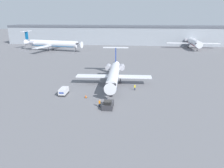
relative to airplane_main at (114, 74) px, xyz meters
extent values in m
plane|color=slate|center=(0.59, -18.42, -3.28)|extent=(600.00, 600.00, 0.00)
cube|color=#8C939E|center=(0.59, 101.58, 2.99)|extent=(180.00, 16.00, 12.54)
cube|color=#4C515B|center=(0.59, 101.58, 9.86)|extent=(180.00, 16.80, 1.20)
cylinder|color=silver|center=(0.04, -0.99, -0.03)|extent=(4.04, 21.96, 3.15)
cone|color=silver|center=(0.53, -13.16, -0.03)|extent=(3.25, 2.65, 3.15)
cube|color=black|center=(0.49, -12.15, 0.52)|extent=(2.70, 0.81, 0.44)
cone|color=silver|center=(-0.47, 11.66, -0.03)|extent=(2.97, 3.58, 2.84)
cube|color=navy|center=(0.04, -0.99, -1.05)|extent=(3.63, 19.76, 0.20)
cube|color=silver|center=(6.60, 0.37, -0.74)|extent=(10.19, 3.42, 0.36)
cube|color=silver|center=(-6.61, -0.16, -0.74)|extent=(10.19, 3.42, 0.36)
cylinder|color=#ADADB7|center=(2.04, 8.28, 0.36)|extent=(1.91, 3.32, 1.78)
cylinder|color=#ADADB7|center=(-2.71, 8.08, 0.36)|extent=(1.91, 3.32, 1.78)
cube|color=navy|center=(-0.50, 12.35, 4.02)|extent=(0.33, 2.21, 4.96)
cube|color=silver|center=(-0.50, 12.35, 6.50)|extent=(8.99, 2.16, 0.20)
cylinder|color=black|center=(0.44, -10.90, -2.44)|extent=(0.24, 0.24, 1.67)
cylinder|color=black|center=(0.44, -10.90, -3.08)|extent=(0.80, 0.80, 0.40)
cylinder|color=black|center=(-2.08, 0.62, -2.44)|extent=(0.24, 0.24, 1.67)
cylinder|color=black|center=(-2.08, 0.62, -3.08)|extent=(0.80, 0.80, 0.40)
cylinder|color=black|center=(2.02, 0.79, -2.44)|extent=(0.24, 0.24, 1.67)
cylinder|color=black|center=(2.02, 0.79, -3.08)|extent=(0.80, 0.80, 0.40)
cube|color=#2D2D33|center=(0.56, -18.20, -2.65)|extent=(2.38, 4.29, 1.25)
cube|color=black|center=(0.56, -19.14, -1.68)|extent=(1.67, 1.55, 0.70)
cube|color=black|center=(0.56, -16.14, -2.84)|extent=(2.15, 0.30, 0.75)
cube|color=#232326|center=(-12.57, -10.80, -3.05)|extent=(1.84, 3.79, 0.45)
cube|color=silver|center=(-12.57, -10.80, -2.14)|extent=(1.84, 3.79, 1.37)
cube|color=navy|center=(-12.57, -12.72, -2.14)|extent=(1.29, 0.04, 0.36)
cube|color=#232838|center=(-1.47, -18.17, -2.83)|extent=(0.32, 0.20, 0.89)
cube|color=orange|center=(-1.47, -18.17, -2.03)|extent=(0.40, 0.24, 0.71)
sphere|color=tan|center=(-1.47, -18.17, -1.55)|extent=(0.26, 0.26, 0.26)
cube|color=#232838|center=(6.64, -5.02, -2.87)|extent=(0.32, 0.20, 0.82)
cube|color=yellow|center=(6.64, -5.02, -2.13)|extent=(0.40, 0.24, 0.65)
sphere|color=tan|center=(6.64, -5.02, -1.68)|extent=(0.24, 0.24, 0.24)
cube|color=black|center=(-6.06, -12.48, -3.26)|extent=(0.66, 0.66, 0.04)
cone|color=orange|center=(-6.06, -12.48, -2.85)|extent=(0.47, 0.47, 0.77)
cylinder|color=silver|center=(43.67, 83.56, 0.88)|extent=(4.24, 24.45, 3.99)
cone|color=silver|center=(43.53, 69.76, 0.88)|extent=(4.02, 3.23, 3.99)
cube|color=black|center=(43.54, 71.04, 1.58)|extent=(3.39, 0.74, 0.44)
cone|color=silver|center=(43.82, 97.95, 0.88)|extent=(3.63, 4.42, 3.59)
cube|color=maroon|center=(43.67, 83.56, -0.41)|extent=(3.81, 22.00, 0.20)
cube|color=silver|center=(53.15, 84.68, -0.02)|extent=(14.97, 3.35, 0.36)
cube|color=silver|center=(34.23, 84.88, -0.02)|extent=(14.97, 3.35, 0.36)
cylinder|color=#ADADB7|center=(46.67, 93.78, 1.38)|extent=(2.03, 3.02, 2.00)
cylinder|color=#ADADB7|center=(40.89, 93.84, 1.38)|extent=(2.03, 3.02, 2.00)
cube|color=maroon|center=(43.83, 98.83, 5.37)|extent=(0.26, 2.20, 5.00)
cube|color=silver|center=(43.83, 98.83, 7.87)|extent=(9.02, 1.89, 0.20)
cylinder|color=black|center=(43.56, 72.36, -2.19)|extent=(0.24, 0.24, 2.17)
cylinder|color=black|center=(43.56, 72.36, -3.08)|extent=(0.80, 0.80, 0.40)
cylinder|color=black|center=(41.10, 85.41, -2.19)|extent=(0.24, 0.24, 2.17)
cylinder|color=black|center=(41.10, 85.41, -3.08)|extent=(0.80, 0.80, 0.40)
cylinder|color=black|center=(46.28, 85.35, -2.19)|extent=(0.24, 0.24, 2.17)
cylinder|color=black|center=(46.28, 85.35, -3.08)|extent=(0.80, 0.80, 0.40)
cylinder|color=silver|center=(-43.55, 64.40, 1.04)|extent=(31.94, 10.28, 3.93)
cone|color=silver|center=(-26.44, 60.87, 1.04)|extent=(3.88, 4.49, 3.93)
cube|color=black|center=(-27.67, 61.12, 1.73)|extent=(1.36, 3.42, 0.44)
cone|color=silver|center=(-61.24, 68.06, 1.04)|extent=(4.95, 4.34, 3.54)
cube|color=#0C5999|center=(-43.55, 64.40, -0.24)|extent=(28.75, 9.26, 0.20)
cube|color=silver|center=(-43.24, 73.79, 0.15)|extent=(6.08, 14.92, 0.36)
cube|color=silver|center=(-46.98, 55.66, 0.15)|extent=(6.08, 14.92, 0.36)
cylinder|color=#ADADB7|center=(-56.05, 69.91, 1.53)|extent=(3.34, 2.57, 2.00)
cylinder|color=#ADADB7|center=(-57.21, 64.30, 1.53)|extent=(3.34, 2.57, 2.00)
cube|color=#0C5999|center=(-62.09, 68.23, 5.50)|extent=(2.20, 0.68, 5.00)
cube|color=silver|center=(-62.09, 68.23, 8.00)|extent=(3.58, 9.18, 0.20)
cylinder|color=black|center=(-28.96, 61.39, -2.10)|extent=(0.24, 0.24, 2.35)
cylinder|color=black|center=(-28.96, 61.39, -3.08)|extent=(0.80, 0.80, 0.40)
cylinder|color=black|center=(-46.21, 62.34, -2.10)|extent=(0.24, 0.24, 2.35)
cylinder|color=black|center=(-46.21, 62.34, -3.08)|extent=(0.80, 0.80, 0.40)
cylinder|color=black|center=(-45.18, 67.35, -2.10)|extent=(0.24, 0.24, 2.35)
cylinder|color=black|center=(-45.18, 67.35, -3.08)|extent=(0.80, 0.80, 0.40)
camera|label=1|loc=(6.61, -64.95, 17.29)|focal=35.00mm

